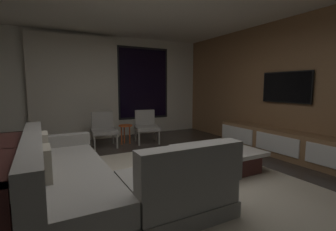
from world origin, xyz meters
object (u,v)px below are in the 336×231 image
at_px(sectional_couch, 93,181).
at_px(mounted_tv, 286,87).
at_px(book_stack_on_coffee_table, 229,146).
at_px(side_stool, 125,129).
at_px(accent_chair_by_curtain, 103,127).
at_px(coffee_table, 216,158).
at_px(accent_chair_near_window, 146,124).
at_px(media_console, 286,145).

bearing_deg(sectional_couch, mounted_tv, 5.51).
bearing_deg(mounted_tv, book_stack_on_coffee_table, -172.84).
xyz_separation_m(side_stool, mounted_tv, (2.55, -2.31, 0.98)).
xyz_separation_m(sectional_couch, accent_chair_by_curtain, (0.76, 2.72, 0.14)).
bearing_deg(mounted_tv, sectional_couch, -174.49).
height_order(side_stool, mounted_tv, mounted_tv).
relative_size(sectional_couch, mounted_tv, 2.36).
xyz_separation_m(sectional_couch, mounted_tv, (3.82, 0.37, 1.06)).
distance_m(coffee_table, mounted_tv, 2.14).
distance_m(coffee_table, accent_chair_near_window, 2.42).
distance_m(sectional_couch, book_stack_on_coffee_table, 2.20).
height_order(accent_chair_near_window, accent_chair_by_curtain, same).
distance_m(media_console, mounted_tv, 1.13).
bearing_deg(side_stool, mounted_tv, -42.17).
bearing_deg(accent_chair_by_curtain, sectional_couch, -105.65).
bearing_deg(sectional_couch, book_stack_on_coffee_table, 4.27).
bearing_deg(accent_chair_by_curtain, book_stack_on_coffee_table, -60.83).
bearing_deg(side_stool, book_stack_on_coffee_table, -69.76).
distance_m(book_stack_on_coffee_table, mounted_tv, 1.89).
bearing_deg(sectional_couch, coffee_table, 7.52).
bearing_deg(side_stool, accent_chair_near_window, -1.84).
bearing_deg(accent_chair_by_curtain, mounted_tv, -37.65).
height_order(book_stack_on_coffee_table, accent_chair_near_window, accent_chair_near_window).
distance_m(accent_chair_near_window, accent_chair_by_curtain, 1.03).
xyz_separation_m(book_stack_on_coffee_table, mounted_tv, (1.62, 0.20, 0.95)).
xyz_separation_m(book_stack_on_coffee_table, accent_chair_near_window, (-0.40, 2.50, 0.04)).
bearing_deg(sectional_couch, media_console, 2.68).
bearing_deg(coffee_table, mounted_tv, 3.23).
relative_size(accent_chair_near_window, accent_chair_by_curtain, 1.00).
distance_m(side_stool, mounted_tv, 3.58).
xyz_separation_m(coffee_table, media_console, (1.62, -0.10, 0.06)).
bearing_deg(sectional_couch, accent_chair_by_curtain, 74.35).
bearing_deg(coffee_table, book_stack_on_coffee_table, -30.77).
distance_m(sectional_couch, mounted_tv, 3.98).
height_order(coffee_table, mounted_tv, mounted_tv).
bearing_deg(book_stack_on_coffee_table, accent_chair_near_window, 99.16).
xyz_separation_m(book_stack_on_coffee_table, media_console, (1.44, 0.01, -0.15)).
bearing_deg(mounted_tv, side_stool, 137.83).
distance_m(book_stack_on_coffee_table, media_console, 1.45).
distance_m(accent_chair_near_window, media_console, 3.11).
bearing_deg(media_console, accent_chair_by_curtain, 138.36).
xyz_separation_m(sectional_couch, accent_chair_near_window, (1.79, 2.66, 0.14)).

